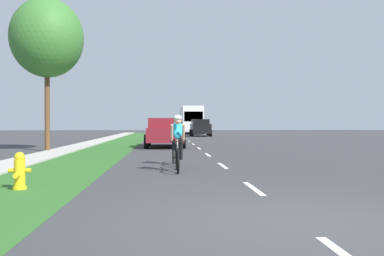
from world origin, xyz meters
TOP-DOWN VIEW (x-y plane):
  - ground_plane at (0.00, 20.00)m, footprint 120.00×120.00m
  - grass_verge at (-4.79, 20.00)m, footprint 2.62×70.00m
  - sidewalk_concrete at (-6.83, 20.00)m, footprint 1.46×70.00m
  - lane_markings_center at (0.00, 24.00)m, footprint 0.12×53.13m
  - fire_hydrant_yellow at (-4.79, 3.16)m, footprint 0.44×0.38m
  - cyclist_lead at (-1.48, 6.13)m, footprint 0.42×1.72m
  - cyclist_trailing at (-1.45, 7.94)m, footprint 0.42×1.72m
  - pickup_maroon at (-1.84, 18.41)m, footprint 2.22×5.10m
  - sedan_dark_green at (-1.29, 27.80)m, footprint 1.98×4.30m
  - suv_black at (1.90, 38.88)m, footprint 2.15×4.70m
  - bus_white at (1.56, 50.25)m, footprint 2.78×11.60m
  - street_tree_near at (-7.49, 15.07)m, footprint 3.45×3.45m

SIDE VIEW (x-z plane):
  - ground_plane at x=0.00m, z-range 0.00..0.00m
  - grass_verge at x=-4.79m, z-range 0.00..0.01m
  - lane_markings_center at x=0.00m, z-range 0.00..0.01m
  - sidewalk_concrete at x=-6.83m, z-range -0.05..0.06m
  - fire_hydrant_yellow at x=-4.79m, z-range -0.01..0.75m
  - sedan_dark_green at x=-1.29m, z-range 0.01..1.53m
  - cyclist_lead at x=-1.48m, z-range 0.02..1.60m
  - cyclist_trailing at x=-1.45m, z-range 0.02..1.60m
  - pickup_maroon at x=-1.84m, z-range 0.01..1.65m
  - suv_black at x=1.90m, z-range 0.05..1.84m
  - bus_white at x=1.56m, z-range 0.24..3.72m
  - street_tree_near at x=-7.49m, z-range 1.76..9.13m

